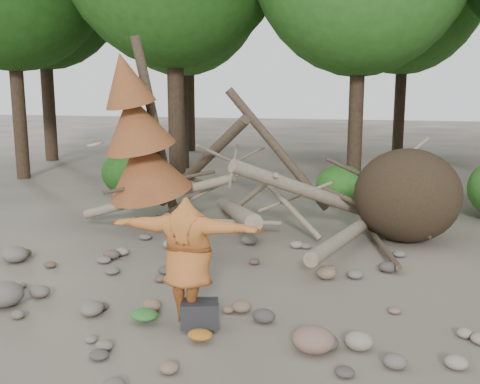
% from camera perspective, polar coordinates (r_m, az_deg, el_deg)
% --- Properties ---
extents(ground, '(120.00, 120.00, 0.00)m').
position_cam_1_polar(ground, '(8.27, -1.99, -11.47)').
color(ground, '#514C44').
rests_on(ground, ground).
extents(deadfall_pile, '(8.55, 5.24, 3.30)m').
position_cam_1_polar(deadfall_pile, '(11.67, 14.54, -0.45)').
color(deadfall_pile, '#332619').
rests_on(deadfall_pile, ground).
extents(dead_conifer, '(2.06, 2.16, 4.35)m').
position_cam_1_polar(dead_conifer, '(12.08, -10.67, 5.62)').
color(dead_conifer, '#4C3F30').
rests_on(dead_conifer, ground).
extents(bush_left, '(1.80, 1.80, 1.44)m').
position_cam_1_polar(bush_left, '(16.71, -11.51, 2.07)').
color(bush_left, '#205316').
rests_on(bush_left, ground).
extents(bush_mid, '(1.40, 1.40, 1.12)m').
position_cam_1_polar(bush_mid, '(15.34, 10.71, 0.76)').
color(bush_mid, '#2B6A1E').
rests_on(bush_mid, ground).
extents(frisbee_thrower, '(2.82, 0.95, 2.35)m').
position_cam_1_polar(frisbee_thrower, '(7.16, -5.65, -7.15)').
color(frisbee_thrower, '#AC5D26').
rests_on(frisbee_thrower, ground).
extents(backpack, '(0.58, 0.49, 0.33)m').
position_cam_1_polar(backpack, '(7.28, -4.31, -13.23)').
color(backpack, black).
rests_on(backpack, ground).
extents(cloth_green, '(0.40, 0.33, 0.15)m').
position_cam_1_polar(cloth_green, '(7.59, -10.19, -13.12)').
color(cloth_green, '#2C692A').
rests_on(cloth_green, ground).
extents(cloth_orange, '(0.32, 0.27, 0.12)m').
position_cam_1_polar(cloth_orange, '(6.97, -4.27, -15.32)').
color(cloth_orange, '#9F5D1B').
rests_on(cloth_orange, ground).
extents(boulder_front_left, '(0.62, 0.56, 0.37)m').
position_cam_1_polar(boulder_front_left, '(8.72, -23.96, -9.92)').
color(boulder_front_left, '#635A53').
rests_on(boulder_front_left, ground).
extents(boulder_front_right, '(0.53, 0.47, 0.32)m').
position_cam_1_polar(boulder_front_right, '(6.76, 7.81, -15.33)').
color(boulder_front_right, '#806050').
rests_on(boulder_front_right, ground).
extents(boulder_mid_left, '(0.50, 0.45, 0.30)m').
position_cam_1_polar(boulder_mid_left, '(10.83, -22.91, -6.14)').
color(boulder_mid_left, '#675D56').
rests_on(boulder_mid_left, ground).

